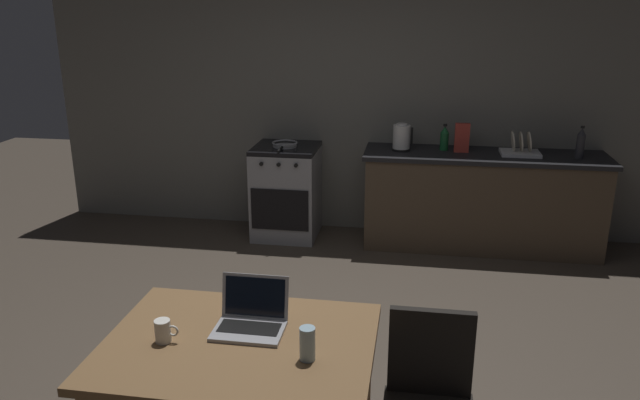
# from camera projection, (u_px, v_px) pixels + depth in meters

# --- Properties ---
(ground_plane) EXTENTS (12.00, 12.00, 0.00)m
(ground_plane) POSITION_uv_depth(u_px,v_px,m) (290.00, 368.00, 3.86)
(ground_plane) COLOR #473D33
(back_wall) EXTENTS (6.40, 0.10, 2.76)m
(back_wall) POSITION_uv_depth(u_px,v_px,m) (376.00, 91.00, 5.87)
(back_wall) COLOR slate
(back_wall) RESTS_ON ground_plane
(kitchen_counter) EXTENTS (2.16, 0.64, 0.89)m
(kitchen_counter) POSITION_uv_depth(u_px,v_px,m) (481.00, 200.00, 5.67)
(kitchen_counter) COLOR #4C3D2D
(kitchen_counter) RESTS_ON ground_plane
(stove_oven) EXTENTS (0.60, 0.62, 0.89)m
(stove_oven) POSITION_uv_depth(u_px,v_px,m) (286.00, 191.00, 5.95)
(stove_oven) COLOR gray
(stove_oven) RESTS_ON ground_plane
(dining_table) EXTENTS (1.21, 0.91, 0.74)m
(dining_table) POSITION_uv_depth(u_px,v_px,m) (239.00, 355.00, 2.77)
(dining_table) COLOR brown
(dining_table) RESTS_ON ground_plane
(chair) EXTENTS (0.40, 0.40, 0.90)m
(chair) POSITION_uv_depth(u_px,v_px,m) (429.00, 398.00, 2.73)
(chair) COLOR black
(chair) RESTS_ON ground_plane
(laptop) EXTENTS (0.32, 0.27, 0.22)m
(laptop) POSITION_uv_depth(u_px,v_px,m) (251.00, 319.00, 2.85)
(laptop) COLOR #99999E
(laptop) RESTS_ON dining_table
(electric_kettle) EXTENTS (0.18, 0.16, 0.25)m
(electric_kettle) POSITION_uv_depth(u_px,v_px,m) (402.00, 138.00, 5.62)
(electric_kettle) COLOR black
(electric_kettle) RESTS_ON kitchen_counter
(bottle) EXTENTS (0.07, 0.07, 0.28)m
(bottle) POSITION_uv_depth(u_px,v_px,m) (581.00, 143.00, 5.33)
(bottle) COLOR #2D2D33
(bottle) RESTS_ON kitchen_counter
(frying_pan) EXTENTS (0.24, 0.41, 0.05)m
(frying_pan) POSITION_uv_depth(u_px,v_px,m) (285.00, 144.00, 5.78)
(frying_pan) COLOR gray
(frying_pan) RESTS_ON stove_oven
(coffee_mug) EXTENTS (0.11, 0.07, 0.10)m
(coffee_mug) POSITION_uv_depth(u_px,v_px,m) (163.00, 331.00, 2.73)
(coffee_mug) COLOR silver
(coffee_mug) RESTS_ON dining_table
(drinking_glass) EXTENTS (0.07, 0.07, 0.15)m
(drinking_glass) POSITION_uv_depth(u_px,v_px,m) (307.00, 344.00, 2.59)
(drinking_glass) COLOR #99B7C6
(drinking_glass) RESTS_ON dining_table
(cereal_box) EXTENTS (0.13, 0.05, 0.26)m
(cereal_box) POSITION_uv_depth(u_px,v_px,m) (462.00, 138.00, 5.55)
(cereal_box) COLOR #B2382D
(cereal_box) RESTS_ON kitchen_counter
(dish_rack) EXTENTS (0.34, 0.26, 0.21)m
(dish_rack) POSITION_uv_depth(u_px,v_px,m) (520.00, 150.00, 5.48)
(dish_rack) COLOR silver
(dish_rack) RESTS_ON kitchen_counter
(bottle_b) EXTENTS (0.08, 0.08, 0.24)m
(bottle_b) POSITION_uv_depth(u_px,v_px,m) (444.00, 138.00, 5.63)
(bottle_b) COLOR #19592D
(bottle_b) RESTS_ON kitchen_counter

